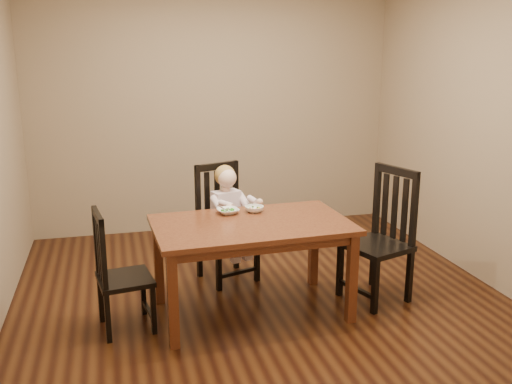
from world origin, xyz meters
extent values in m
cube|color=#42220E|center=(0.00, 0.00, 0.00)|extent=(4.00, 4.00, 0.01)
cube|color=#A08565|center=(0.00, 2.00, 1.35)|extent=(4.00, 0.01, 2.70)
cube|color=#A08565|center=(0.00, -2.00, 1.35)|extent=(4.00, 0.01, 2.70)
cube|color=#A08565|center=(2.00, 0.00, 1.35)|extent=(0.01, 4.00, 2.70)
cube|color=#451D10|center=(-0.13, -0.25, 0.72)|extent=(1.51, 0.95, 0.04)
cube|color=#451D10|center=(-0.13, -0.25, 0.66)|extent=(1.39, 0.82, 0.08)
cube|color=#451D10|center=(-0.79, -0.65, 0.35)|extent=(0.07, 0.07, 0.70)
cube|color=#451D10|center=(0.55, -0.59, 0.35)|extent=(0.07, 0.07, 0.70)
cube|color=#451D10|center=(-0.82, 0.10, 0.35)|extent=(0.07, 0.07, 0.70)
cube|color=#451D10|center=(0.52, 0.16, 0.35)|extent=(0.07, 0.07, 0.70)
cube|color=black|center=(-0.18, 0.45, 0.43)|extent=(0.55, 0.54, 0.04)
cube|color=black|center=(-0.05, 0.68, 0.21)|extent=(0.05, 0.05, 0.41)
cube|color=black|center=(-0.42, 0.56, 0.21)|extent=(0.05, 0.05, 0.41)
cube|color=black|center=(0.06, 0.33, 0.21)|extent=(0.05, 0.05, 0.41)
cube|color=black|center=(-0.31, 0.22, 0.21)|extent=(0.05, 0.05, 0.41)
cube|color=black|center=(-0.05, 0.68, 0.74)|extent=(0.05, 0.05, 0.58)
cube|color=black|center=(-0.42, 0.56, 0.74)|extent=(0.05, 0.05, 0.58)
cube|color=black|center=(-0.24, 0.62, 1.00)|extent=(0.41, 0.16, 0.06)
cube|color=black|center=(-0.14, 0.65, 0.71)|extent=(0.05, 0.03, 0.49)
cube|color=black|center=(-0.24, 0.62, 0.71)|extent=(0.05, 0.03, 0.49)
cube|color=black|center=(-0.33, 0.59, 0.71)|extent=(0.05, 0.03, 0.49)
cube|color=black|center=(-1.09, -0.27, 0.38)|extent=(0.43, 0.45, 0.04)
cube|color=black|center=(-1.28, -0.12, 0.18)|extent=(0.04, 0.04, 0.37)
cube|color=black|center=(-1.23, -0.46, 0.18)|extent=(0.04, 0.04, 0.37)
cube|color=black|center=(-0.96, -0.08, 0.18)|extent=(0.04, 0.04, 0.37)
cube|color=black|center=(-0.91, -0.41, 0.18)|extent=(0.04, 0.04, 0.37)
cube|color=black|center=(-1.28, -0.12, 0.66)|extent=(0.04, 0.04, 0.51)
cube|color=black|center=(-1.23, -0.46, 0.66)|extent=(0.04, 0.04, 0.51)
cube|color=black|center=(-1.25, -0.29, 0.89)|extent=(0.09, 0.38, 0.05)
cube|color=black|center=(-1.26, -0.20, 0.63)|extent=(0.02, 0.04, 0.44)
cube|color=black|center=(-1.25, -0.29, 0.63)|extent=(0.02, 0.04, 0.44)
cube|color=black|center=(-1.24, -0.38, 0.63)|extent=(0.02, 0.04, 0.44)
cube|color=black|center=(0.90, -0.26, 0.46)|extent=(0.58, 0.59, 0.04)
cube|color=black|center=(1.15, -0.39, 0.22)|extent=(0.05, 0.05, 0.44)
cube|color=black|center=(1.01, 0.00, 0.22)|extent=(0.05, 0.05, 0.44)
cube|color=black|center=(0.78, -0.51, 0.22)|extent=(0.05, 0.05, 0.44)
cube|color=black|center=(0.65, -0.13, 0.22)|extent=(0.05, 0.05, 0.44)
cube|color=black|center=(1.15, -0.39, 0.79)|extent=(0.05, 0.05, 0.61)
cube|color=black|center=(1.01, 0.00, 0.79)|extent=(0.05, 0.05, 0.61)
cube|color=black|center=(1.08, -0.19, 1.06)|extent=(0.18, 0.44, 0.06)
cube|color=black|center=(1.12, -0.30, 0.75)|extent=(0.04, 0.05, 0.52)
cube|color=black|center=(1.08, -0.19, 0.75)|extent=(0.04, 0.05, 0.52)
cube|color=black|center=(1.05, -0.09, 0.75)|extent=(0.04, 0.05, 0.52)
imported|color=white|center=(-0.26, 0.02, 0.76)|extent=(0.20, 0.20, 0.04)
imported|color=white|center=(-0.05, 0.02, 0.76)|extent=(0.19, 0.19, 0.05)
cube|color=silver|center=(-0.30, 0.00, 0.79)|extent=(0.09, 0.10, 0.05)
cube|color=silver|center=(-0.30, 0.00, 0.77)|extent=(0.04, 0.04, 0.01)
camera|label=1|loc=(-1.13, -4.24, 2.03)|focal=40.00mm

